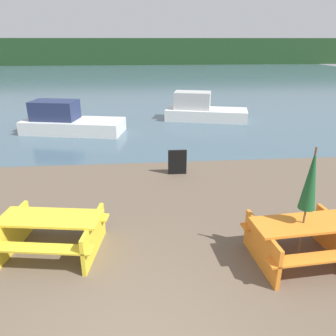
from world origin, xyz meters
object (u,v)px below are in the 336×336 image
at_px(boat, 68,121).
at_px(boat_second, 202,110).
at_px(picnic_table_orange, 301,238).
at_px(picnic_table_yellow, 52,230).
at_px(signboard, 177,162).
at_px(umbrella_darkgreen, 311,180).

relative_size(boat, boat_second, 1.06).
bearing_deg(picnic_table_orange, picnic_table_yellow, 171.58).
height_order(picnic_table_yellow, boat, boat).
height_order(picnic_table_orange, boat, boat).
relative_size(boat, signboard, 6.02).
bearing_deg(picnic_table_orange, boat, 122.09).
bearing_deg(picnic_table_yellow, umbrella_darkgreen, -8.42).
relative_size(boat_second, signboard, 5.68).
height_order(picnic_table_yellow, umbrella_darkgreen, umbrella_darkgreen).
distance_m(boat, signboard, 6.63).
distance_m(picnic_table_yellow, signboard, 4.61).
relative_size(umbrella_darkgreen, signboard, 2.92).
xyz_separation_m(umbrella_darkgreen, boat_second, (0.29, 11.34, -1.12)).
bearing_deg(boat, signboard, -38.85).
relative_size(picnic_table_orange, picnic_table_yellow, 0.91).
distance_m(boat_second, signboard, 7.29).
relative_size(picnic_table_orange, boat, 0.41).
bearing_deg(picnic_table_yellow, signboard, 52.71).
distance_m(picnic_table_yellow, boat, 8.91).
xyz_separation_m(picnic_table_orange, picnic_table_yellow, (-4.54, 0.67, -0.02)).
height_order(picnic_table_orange, boat_second, boat_second).
bearing_deg(picnic_table_yellow, picnic_table_orange, -8.42).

